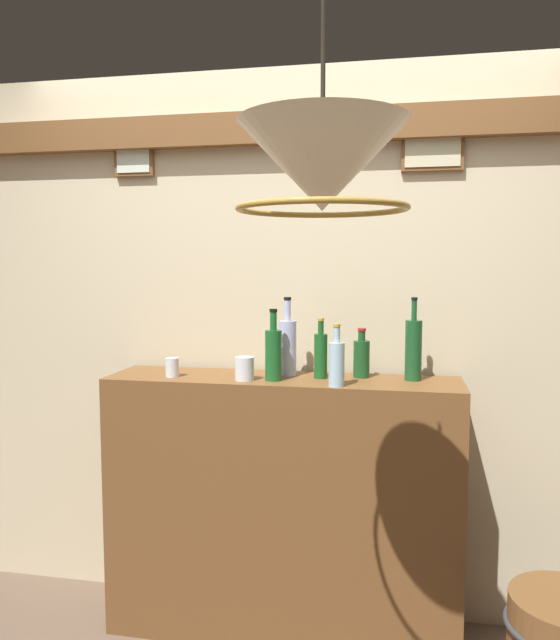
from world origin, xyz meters
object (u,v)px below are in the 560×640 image
liquor_bottle_rum (337,362)px  glass_tumbler_highball (172,367)px  liquor_bottle_port (361,357)px  pendant_lamp (322,169)px  liquor_bottle_sherry (413,349)px  liquor_bottle_vermouth (287,346)px  glass_tumbler_rocks (245,369)px  liquor_bottle_vodka (321,354)px  liquor_bottle_bourbon (273,353)px

liquor_bottle_rum → glass_tumbler_highball: bearing=174.4°
liquor_bottle_port → pendant_lamp: size_ratio=0.36×
glass_tumbler_highball → liquor_bottle_sherry: bearing=6.7°
liquor_bottle_vermouth → liquor_bottle_sherry: bearing=-0.1°
pendant_lamp → liquor_bottle_rum: bearing=93.0°
liquor_bottle_port → glass_tumbler_rocks: 0.50m
liquor_bottle_vodka → liquor_bottle_vermouth: 0.15m
glass_tumbler_highball → glass_tumbler_rocks: bearing=-2.5°
liquor_bottle_rum → pendant_lamp: bearing=-87.0°
glass_tumbler_rocks → glass_tumbler_highball: 0.32m
liquor_bottle_port → glass_tumbler_rocks: (-0.47, -0.16, -0.04)m
liquor_bottle_rum → glass_tumbler_highball: size_ratio=3.05×
liquor_bottle_rum → glass_tumbler_rocks: size_ratio=2.56×
pendant_lamp → glass_tumbler_rocks: bearing=116.4°
liquor_bottle_vodka → liquor_bottle_rum: bearing=-62.5°
glass_tumbler_highball → pendant_lamp: (0.75, -0.88, 0.68)m
liquor_bottle_vodka → liquor_bottle_rum: (0.08, -0.16, -0.01)m
liquor_bottle_sherry → liquor_bottle_bourbon: bearing=-168.5°
liquor_bottle_vermouth → pendant_lamp: pendant_lamp is taller
liquor_bottle_bourbon → pendant_lamp: 1.11m
liquor_bottle_vermouth → liquor_bottle_sherry: 0.53m
liquor_bottle_vodka → glass_tumbler_highball: 0.63m
liquor_bottle_port → pendant_lamp: (-0.04, -1.02, 0.63)m
liquor_bottle_sherry → glass_tumbler_highball: liquor_bottle_sherry is taller
liquor_bottle_rum → liquor_bottle_port: 0.23m
liquor_bottle_bourbon → liquor_bottle_port: 0.38m
liquor_bottle_sherry → liquor_bottle_port: 0.22m
liquor_bottle_sherry → liquor_bottle_rum: liquor_bottle_sherry is taller
liquor_bottle_port → glass_tumbler_highball: 0.81m
liquor_bottle_bourbon → glass_tumbler_highball: 0.45m
liquor_bottle_port → glass_tumbler_rocks: liquor_bottle_port is taller
liquor_bottle_vodka → glass_tumbler_rocks: (-0.30, -0.10, -0.05)m
liquor_bottle_port → liquor_bottle_bourbon: bearing=-158.4°
glass_tumbler_highball → pendant_lamp: bearing=-49.5°
glass_tumbler_rocks → pendant_lamp: 1.18m
glass_tumbler_rocks → glass_tumbler_highball: glass_tumbler_rocks is taller
pendant_lamp → liquor_bottle_port: bearing=87.7°
liquor_bottle_sherry → pendant_lamp: bearing=-104.4°
liquor_bottle_rum → pendant_lamp: 1.02m
liquor_bottle_sherry → liquor_bottle_port: (-0.21, 0.02, -0.05)m
liquor_bottle_rum → liquor_bottle_bourbon: bearing=164.7°
liquor_bottle_sherry → pendant_lamp: (-0.26, -1.00, 0.59)m
liquor_bottle_rum → liquor_bottle_port: liquor_bottle_rum is taller
liquor_bottle_bourbon → liquor_bottle_port: size_ratio=1.41×
liquor_bottle_bourbon → glass_tumbler_highball: size_ratio=3.66×
glass_tumbler_highball → pendant_lamp: size_ratio=0.14×
liquor_bottle_sherry → liquor_bottle_bourbon: (-0.57, -0.12, -0.02)m
liquor_bottle_vodka → liquor_bottle_vermouth: liquor_bottle_vermouth is taller
liquor_bottle_vodka → glass_tumbler_highball: liquor_bottle_vodka is taller
liquor_bottle_rum → liquor_bottle_port: (0.08, 0.21, -0.01)m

